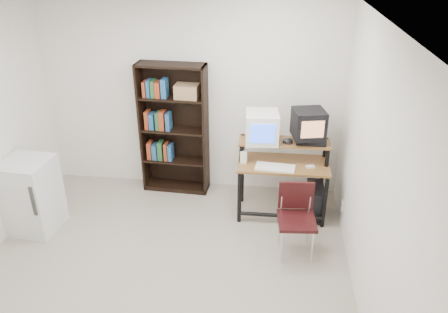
# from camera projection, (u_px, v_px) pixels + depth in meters

# --- Properties ---
(floor) EXTENTS (4.00, 4.00, 0.01)m
(floor) POSITION_uv_depth(u_px,v_px,m) (161.00, 277.00, 4.62)
(floor) COLOR #ADA48F
(floor) RESTS_ON ground
(ceiling) EXTENTS (4.00, 4.00, 0.01)m
(ceiling) POSITION_uv_depth(u_px,v_px,m) (139.00, 24.00, 3.45)
(ceiling) COLOR white
(ceiling) RESTS_ON back_wall
(back_wall) EXTENTS (4.00, 0.01, 2.60)m
(back_wall) POSITION_uv_depth(u_px,v_px,m) (191.00, 98.00, 5.81)
(back_wall) COLOR white
(back_wall) RESTS_ON floor
(right_wall) EXTENTS (0.01, 4.00, 2.60)m
(right_wall) POSITION_uv_depth(u_px,v_px,m) (374.00, 181.00, 3.82)
(right_wall) COLOR white
(right_wall) RESTS_ON floor
(computer_desk) EXTENTS (1.12, 0.57, 0.98)m
(computer_desk) POSITION_uv_depth(u_px,v_px,m) (283.00, 166.00, 5.40)
(computer_desk) COLOR brown
(computer_desk) RESTS_ON floor
(crt_monitor) EXTENTS (0.42, 0.43, 0.37)m
(crt_monitor) POSITION_uv_depth(u_px,v_px,m) (262.00, 127.00, 5.28)
(crt_monitor) COLOR white
(crt_monitor) RESTS_ON computer_desk
(vcr) EXTENTS (0.37, 0.28, 0.08)m
(vcr) POSITION_uv_depth(u_px,v_px,m) (311.00, 140.00, 5.30)
(vcr) COLOR black
(vcr) RESTS_ON computer_desk
(crt_tv) EXTENTS (0.43, 0.42, 0.34)m
(crt_tv) POSITION_uv_depth(u_px,v_px,m) (309.00, 124.00, 5.21)
(crt_tv) COLOR black
(crt_tv) RESTS_ON vcr
(cd_spindle) EXTENTS (0.14, 0.14, 0.05)m
(cd_spindle) POSITION_uv_depth(u_px,v_px,m) (288.00, 142.00, 5.29)
(cd_spindle) COLOR #26262B
(cd_spindle) RESTS_ON computer_desk
(keyboard) EXTENTS (0.49, 0.26, 0.03)m
(keyboard) POSITION_uv_depth(u_px,v_px,m) (275.00, 168.00, 5.23)
(keyboard) COLOR white
(keyboard) RESTS_ON computer_desk
(mousepad) EXTENTS (0.23, 0.20, 0.01)m
(mousepad) POSITION_uv_depth(u_px,v_px,m) (308.00, 168.00, 5.26)
(mousepad) COLOR black
(mousepad) RESTS_ON computer_desk
(mouse) EXTENTS (0.11, 0.08, 0.03)m
(mouse) POSITION_uv_depth(u_px,v_px,m) (310.00, 167.00, 5.24)
(mouse) COLOR white
(mouse) RESTS_ON mousepad
(desk_speaker) EXTENTS (0.09, 0.08, 0.17)m
(desk_speaker) POSITION_uv_depth(u_px,v_px,m) (244.00, 157.00, 5.34)
(desk_speaker) COLOR white
(desk_speaker) RESTS_ON computer_desk
(pc_tower) EXTENTS (0.20, 0.45, 0.42)m
(pc_tower) POSITION_uv_depth(u_px,v_px,m) (315.00, 201.00, 5.55)
(pc_tower) COLOR black
(pc_tower) RESTS_ON floor
(school_chair) EXTENTS (0.44, 0.44, 0.82)m
(school_chair) POSITION_uv_depth(u_px,v_px,m) (296.00, 212.00, 4.80)
(school_chair) COLOR black
(school_chair) RESTS_ON floor
(bookshelf) EXTENTS (0.91, 0.34, 1.80)m
(bookshelf) POSITION_uv_depth(u_px,v_px,m) (174.00, 128.00, 5.87)
(bookshelf) COLOR black
(bookshelf) RESTS_ON floor
(mini_fridge) EXTENTS (0.58, 0.59, 0.92)m
(mini_fridge) POSITION_uv_depth(u_px,v_px,m) (32.00, 195.00, 5.21)
(mini_fridge) COLOR silver
(mini_fridge) RESTS_ON floor
(wall_outlet) EXTENTS (0.02, 0.08, 0.12)m
(wall_outlet) POSITION_uv_depth(u_px,v_px,m) (342.00, 206.00, 5.29)
(wall_outlet) COLOR beige
(wall_outlet) RESTS_ON right_wall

